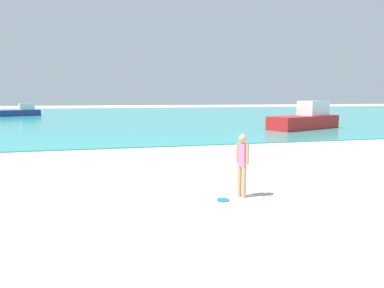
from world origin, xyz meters
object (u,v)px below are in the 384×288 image
person_standing (242,162)px  frisbee (223,200)px  boat_near (306,119)px  boat_far (21,112)px

person_standing → frisbee: person_standing is taller
boat_near → person_standing: bearing=31.0°
frisbee → boat_far: boat_far is taller
person_standing → frisbee: size_ratio=5.15×
frisbee → boat_near: 18.84m
boat_near → boat_far: boat_near is taller
person_standing → frisbee: bearing=-107.0°
boat_far → frisbee: bearing=84.7°
frisbee → boat_near: size_ratio=0.05×
boat_far → person_standing: bearing=85.4°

